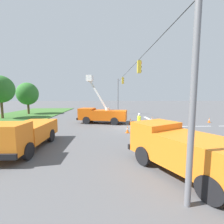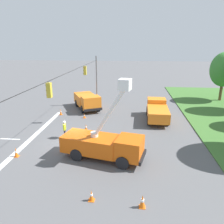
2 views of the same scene
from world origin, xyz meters
The scene contains 17 objects.
ground_plane centered at (0.00, 0.00, 0.00)m, with size 200.00×200.00×0.00m, color #565659.
lane_markings centered at (0.00, -5.91, 0.00)m, with size 17.60×15.25×0.01m.
signal_gantry centered at (-0.04, 0.00, 4.25)m, with size 26.20×0.33×7.20m.
tree_far_east centered at (7.52, 19.42, 4.81)m, with size 4.53×3.98×7.01m.
tree_east_end centered at (13.63, 18.25, 4.17)m, with size 4.12×4.13×6.42m.
utility_truck_bucket_lift centered at (2.76, 3.16, 1.32)m, with size 3.69×6.93×6.50m.
utility_truck_support_near centered at (-7.22, 8.31, 1.14)m, with size 6.22×2.59×2.17m.
utility_truck_support_far centered at (-10.86, -1.05, 1.21)m, with size 6.42×4.92×2.21m.
road_worker centered at (-0.82, -1.18, 1.00)m, with size 0.64×0.32×1.77m.
traffic_cone_foreground_left centered at (-7.83, -3.94, 0.39)m, with size 0.36×0.36×0.79m.
traffic_cone_foreground_right centered at (-6.89, -0.60, 0.28)m, with size 0.36×0.36×0.60m.
traffic_cone_mid_left centered at (8.05, 6.03, 0.41)m, with size 0.36×0.36×0.82m.
traffic_cone_mid_right centered at (-2.87, 0.47, 0.36)m, with size 0.36×0.36×0.73m.
traffic_cone_near_bucket centered at (1.66, -0.62, 0.41)m, with size 0.36×0.36×0.82m.
traffic_cone_lane_edge_a centered at (3.22, -4.03, 0.39)m, with size 0.36×0.36×0.79m.
traffic_cone_lane_edge_b centered at (2.48, -11.95, 0.34)m, with size 0.36×0.36×0.69m.
traffic_cone_far_left centered at (7.78, 3.07, 0.35)m, with size 0.36×0.36×0.71m.
Camera 1 is at (-17.58, 2.79, 3.69)m, focal length 24.00 mm.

